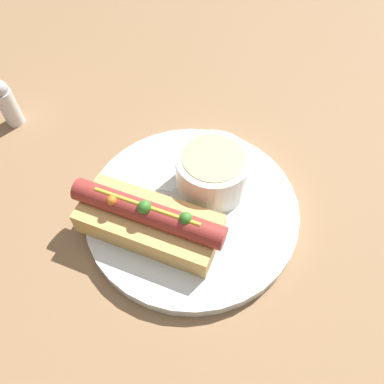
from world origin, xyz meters
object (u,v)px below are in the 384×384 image
soup_bowl (212,170)px  salt_shaker (7,103)px  hot_dog (150,221)px  spoon (177,195)px

soup_bowl → salt_shaker: size_ratio=1.20×
hot_dog → spoon: bearing=81.0°
hot_dog → soup_bowl: size_ratio=1.91×
hot_dog → soup_bowl: hot_dog is taller
soup_bowl → salt_shaker: salt_shaker is taller
hot_dog → salt_shaker: 0.32m
soup_bowl → spoon: size_ratio=0.80×
spoon → hot_dog: bearing=-107.3°
soup_bowl → spoon: 0.06m
hot_dog → salt_shaker: (-0.31, -0.07, -0.00)m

